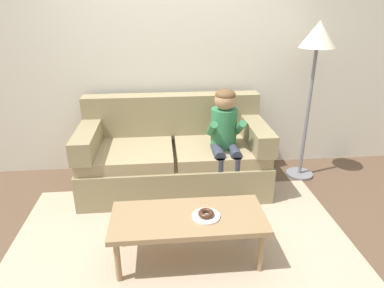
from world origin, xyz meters
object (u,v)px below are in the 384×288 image
(couch, at_px, (174,156))
(donut, at_px, (206,213))
(floor_lamp, at_px, (316,50))
(coffee_table, at_px, (188,221))
(person_child, at_px, (225,133))

(couch, xyz_separation_m, donut, (0.19, -1.20, 0.08))
(floor_lamp, bearing_deg, couch, -176.66)
(couch, relative_size, donut, 15.96)
(coffee_table, distance_m, person_child, 1.11)
(couch, relative_size, coffee_table, 1.65)
(person_child, bearing_deg, coffee_table, -114.88)
(person_child, relative_size, donut, 9.18)
(coffee_table, xyz_separation_m, person_child, (0.45, 0.97, 0.32))
(donut, bearing_deg, couch, 98.77)
(coffee_table, distance_m, donut, 0.15)
(coffee_table, xyz_separation_m, floor_lamp, (1.41, 1.26, 1.07))
(donut, bearing_deg, floor_lamp, 45.20)
(floor_lamp, bearing_deg, donut, -134.80)
(couch, distance_m, floor_lamp, 1.82)
(donut, relative_size, floor_lamp, 0.07)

